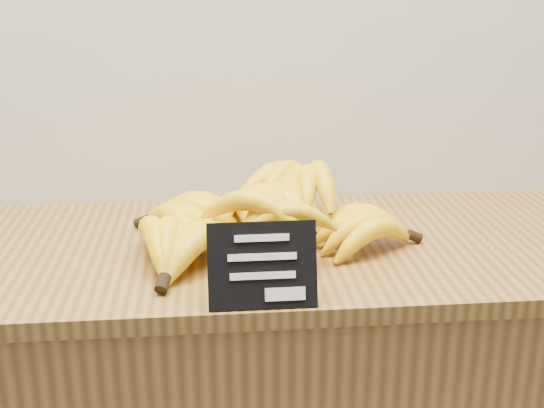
# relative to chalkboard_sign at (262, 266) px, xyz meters

# --- Properties ---
(counter_top) EXTENTS (1.46, 0.54, 0.03)m
(counter_top) POSITION_rel_chalkboard_sign_xyz_m (0.03, 0.24, -0.08)
(counter_top) COLOR olive
(counter_top) RESTS_ON counter
(chalkboard_sign) EXTENTS (0.16, 0.05, 0.12)m
(chalkboard_sign) POSITION_rel_chalkboard_sign_xyz_m (0.00, 0.00, 0.00)
(chalkboard_sign) COLOR black
(chalkboard_sign) RESTS_ON counter_top
(banana_pile) EXTENTS (0.58, 0.38, 0.13)m
(banana_pile) POSITION_rel_chalkboard_sign_xyz_m (0.01, 0.23, -0.01)
(banana_pile) COLOR yellow
(banana_pile) RESTS_ON counter_top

